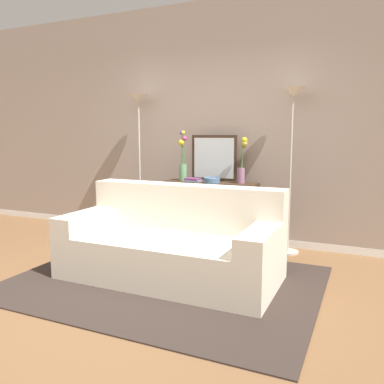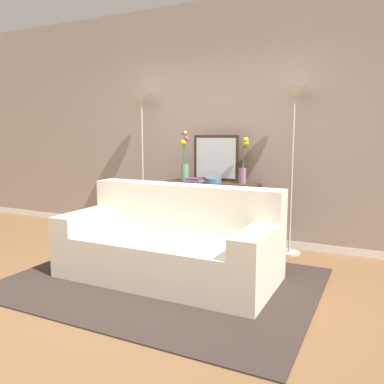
% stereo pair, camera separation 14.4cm
% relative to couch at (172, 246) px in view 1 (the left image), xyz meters
% --- Properties ---
extents(ground_plane, '(16.00, 16.00, 0.02)m').
position_rel_couch_xyz_m(ground_plane, '(-0.22, -0.64, -0.32)').
color(ground_plane, brown).
extents(back_wall, '(12.00, 0.15, 3.06)m').
position_rel_couch_xyz_m(back_wall, '(-0.22, 1.58, 1.22)').
color(back_wall, white).
rests_on(back_wall, ground).
extents(area_rug, '(2.82, 2.11, 0.01)m').
position_rel_couch_xyz_m(area_rug, '(-0.00, -0.16, -0.30)').
color(area_rug, '#332823').
rests_on(area_rug, ground).
extents(couch, '(2.06, 0.98, 0.88)m').
position_rel_couch_xyz_m(couch, '(0.00, 0.00, 0.00)').
color(couch, beige).
rests_on(couch, ground).
extents(console_table, '(1.16, 0.34, 0.81)m').
position_rel_couch_xyz_m(console_table, '(-0.07, 1.18, 0.24)').
color(console_table, '#382619').
rests_on(console_table, ground).
extents(floor_lamp_left, '(0.28, 0.28, 1.91)m').
position_rel_couch_xyz_m(floor_lamp_left, '(-1.14, 1.27, 1.19)').
color(floor_lamp_left, '#B7B2A8').
rests_on(floor_lamp_left, ground).
extents(floor_lamp_right, '(0.28, 0.28, 1.91)m').
position_rel_couch_xyz_m(floor_lamp_right, '(0.88, 1.27, 1.19)').
color(floor_lamp_right, '#B7B2A8').
rests_on(floor_lamp_right, ground).
extents(wall_mirror, '(0.60, 0.02, 0.57)m').
position_rel_couch_xyz_m(wall_mirror, '(-0.08, 1.32, 0.79)').
color(wall_mirror, '#382619').
rests_on(wall_mirror, console_table).
extents(vase_tall_flowers, '(0.11, 0.12, 0.62)m').
position_rel_couch_xyz_m(vase_tall_flowers, '(-0.45, 1.18, 0.73)').
color(vase_tall_flowers, '#669E6B').
rests_on(vase_tall_flowers, console_table).
extents(vase_short_flowers, '(0.11, 0.11, 0.55)m').
position_rel_couch_xyz_m(vase_short_flowers, '(0.32, 1.21, 0.75)').
color(vase_short_flowers, gray).
rests_on(vase_short_flowers, console_table).
extents(fruit_bowl, '(0.20, 0.20, 0.07)m').
position_rel_couch_xyz_m(fruit_bowl, '(-0.02, 1.08, 0.53)').
color(fruit_bowl, '#4C7093').
rests_on(fruit_bowl, console_table).
extents(book_stack, '(0.21, 0.17, 0.05)m').
position_rel_couch_xyz_m(book_stack, '(-0.27, 1.08, 0.52)').
color(book_stack, slate).
rests_on(book_stack, console_table).
extents(book_row_under_console, '(0.25, 0.16, 0.13)m').
position_rel_couch_xyz_m(book_row_under_console, '(-0.42, 1.18, -0.25)').
color(book_row_under_console, gold).
rests_on(book_row_under_console, ground).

